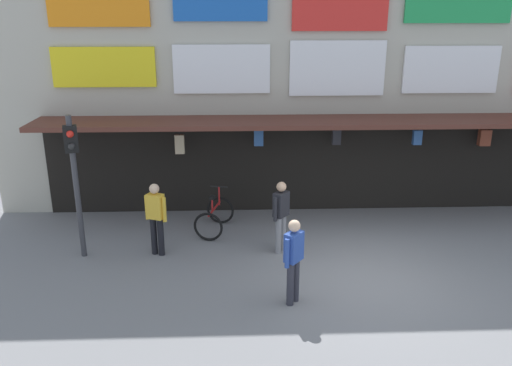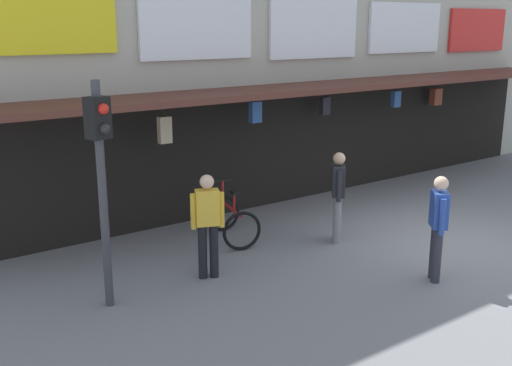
{
  "view_description": "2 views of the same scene",
  "coord_description": "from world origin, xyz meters",
  "px_view_note": "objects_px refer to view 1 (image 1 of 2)",
  "views": [
    {
      "loc": [
        -2.59,
        -9.31,
        5.22
      ],
      "look_at": [
        -2.16,
        1.86,
        1.49
      ],
      "focal_mm": 36.03,
      "sensor_mm": 36.0,
      "label": 1
    },
    {
      "loc": [
        -8.98,
        -6.37,
        3.9
      ],
      "look_at": [
        -3.27,
        1.59,
        1.31
      ],
      "focal_mm": 42.39,
      "sensor_mm": 36.0,
      "label": 2
    }
  ],
  "objects_px": {
    "pedestrian_in_green": "(281,213)",
    "bicycle_parked": "(215,217)",
    "pedestrian_in_red": "(156,215)",
    "traffic_light_near": "(74,165)",
    "pedestrian_in_blue": "(294,257)"
  },
  "relations": [
    {
      "from": "traffic_light_near",
      "to": "pedestrian_in_red",
      "type": "bearing_deg",
      "value": 0.68
    },
    {
      "from": "bicycle_parked",
      "to": "pedestrian_in_red",
      "type": "distance_m",
      "value": 1.82
    },
    {
      "from": "bicycle_parked",
      "to": "pedestrian_in_red",
      "type": "bearing_deg",
      "value": -135.4
    },
    {
      "from": "pedestrian_in_green",
      "to": "pedestrian_in_blue",
      "type": "relative_size",
      "value": 1.0
    },
    {
      "from": "pedestrian_in_red",
      "to": "pedestrian_in_blue",
      "type": "distance_m",
      "value": 3.55
    },
    {
      "from": "bicycle_parked",
      "to": "pedestrian_in_red",
      "type": "relative_size",
      "value": 0.77
    },
    {
      "from": "traffic_light_near",
      "to": "pedestrian_in_blue",
      "type": "height_order",
      "value": "traffic_light_near"
    },
    {
      "from": "pedestrian_in_green",
      "to": "bicycle_parked",
      "type": "bearing_deg",
      "value": 142.43
    },
    {
      "from": "pedestrian_in_red",
      "to": "pedestrian_in_green",
      "type": "bearing_deg",
      "value": 0.57
    },
    {
      "from": "pedestrian_in_green",
      "to": "pedestrian_in_blue",
      "type": "bearing_deg",
      "value": -88.72
    },
    {
      "from": "pedestrian_in_red",
      "to": "pedestrian_in_blue",
      "type": "relative_size",
      "value": 1.0
    },
    {
      "from": "bicycle_parked",
      "to": "pedestrian_in_blue",
      "type": "xyz_separation_m",
      "value": [
        1.59,
        -3.37,
        0.55
      ]
    },
    {
      "from": "bicycle_parked",
      "to": "pedestrian_in_blue",
      "type": "distance_m",
      "value": 3.76
    },
    {
      "from": "pedestrian_in_blue",
      "to": "pedestrian_in_green",
      "type": "bearing_deg",
      "value": 91.28
    },
    {
      "from": "traffic_light_near",
      "to": "pedestrian_in_green",
      "type": "xyz_separation_m",
      "value": [
        4.44,
        0.05,
        -1.19
      ]
    }
  ]
}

